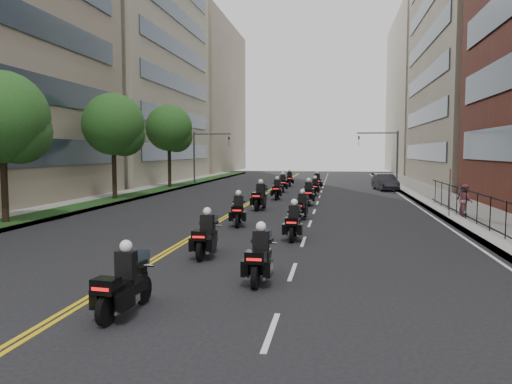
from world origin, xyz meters
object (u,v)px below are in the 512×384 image
motorcycle_2 (206,237)px  motorcycle_7 (308,194)px  motorcycle_9 (315,188)px  pedestrian_b (466,200)px  motorcycle_3 (294,224)px  motorcycle_5 (302,207)px  motorcycle_4 (238,212)px  pedestrian_c (463,200)px  motorcycle_6 (260,198)px  motorcycle_12 (290,180)px  motorcycle_10 (283,184)px  motorcycle_0 (124,286)px  motorcycle_11 (317,182)px  motorcycle_1 (260,259)px  motorcycle_8 (277,190)px  parked_sedan (385,182)px

motorcycle_2 → motorcycle_7: bearing=81.9°
motorcycle_9 → pedestrian_b: pedestrian_b is taller
motorcycle_2 → motorcycle_3: motorcycle_2 is taller
motorcycle_3 → motorcycle_5: size_ratio=1.05×
motorcycle_4 → pedestrian_b: pedestrian_b is taller
pedestrian_b → pedestrian_c: 0.52m
motorcycle_6 → motorcycle_9: (2.91, 10.26, -0.11)m
pedestrian_c → pedestrian_b: bearing=160.2°
motorcycle_4 → motorcycle_7: size_ratio=0.95×
motorcycle_2 → motorcycle_6: bearing=91.4°
motorcycle_3 → motorcycle_12: bearing=96.8°
motorcycle_6 → motorcycle_10: size_ratio=1.06×
motorcycle_0 → motorcycle_7: motorcycle_7 is taller
motorcycle_2 → motorcycle_0: bearing=-91.7°
motorcycle_10 → motorcycle_7: bearing=-82.0°
motorcycle_2 → motorcycle_6: 13.72m
motorcycle_4 → motorcycle_11: size_ratio=0.97×
motorcycle_1 → motorcycle_6: motorcycle_6 is taller
motorcycle_10 → motorcycle_9: bearing=-54.7°
motorcycle_4 → motorcycle_9: motorcycle_4 is taller
motorcycle_5 → motorcycle_11: motorcycle_11 is taller
motorcycle_6 → motorcycle_8: 6.69m
motorcycle_5 → motorcycle_9: motorcycle_9 is taller
motorcycle_6 → motorcycle_8: bearing=92.9°
motorcycle_1 → motorcycle_9: bearing=90.4°
motorcycle_12 → pedestrian_c: bearing=-70.4°
motorcycle_0 → motorcycle_3: 10.30m
motorcycle_11 → motorcycle_5: bearing=-97.5°
motorcycle_5 → motorcycle_10: size_ratio=0.89×
motorcycle_7 → motorcycle_10: 10.77m
motorcycle_1 → motorcycle_5: (0.26, 12.98, -0.03)m
parked_sedan → motorcycle_8: bearing=-139.5°
motorcycle_3 → motorcycle_7: bearing=91.8°
motorcycle_0 → motorcycle_6: (-0.00, 19.85, 0.09)m
motorcycle_5 → pedestrian_b: pedestrian_b is taller
motorcycle_9 → motorcycle_11: motorcycle_11 is taller
motorcycle_2 → motorcycle_5: motorcycle_2 is taller
motorcycle_7 → motorcycle_9: 7.18m
motorcycle_12 → motorcycle_3: bearing=-91.8°
motorcycle_8 → motorcycle_9: bearing=52.3°
motorcycle_9 → motorcycle_4: bearing=-99.3°
motorcycle_1 → motorcycle_2: 3.75m
motorcycle_0 → motorcycle_4: (-0.05, 13.23, 0.03)m
motorcycle_12 → parked_sedan: size_ratio=0.53×
motorcycle_3 → pedestrian_c: bearing=45.0°
motorcycle_7 → motorcycle_6: bearing=-134.5°
motorcycle_1 → motorcycle_7: motorcycle_7 is taller
motorcycle_1 → motorcycle_7: size_ratio=0.92×
motorcycle_1 → motorcycle_9: motorcycle_1 is taller
motorcycle_4 → motorcycle_11: bearing=75.9°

